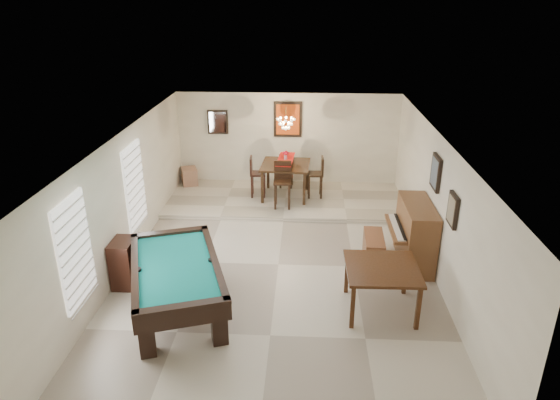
# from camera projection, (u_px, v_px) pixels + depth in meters

# --- Properties ---
(ground_plane) EXTENTS (6.00, 9.00, 0.02)m
(ground_plane) POSITION_uv_depth(u_px,v_px,m) (278.00, 265.00, 9.99)
(ground_plane) COLOR beige
(wall_back) EXTENTS (6.00, 0.04, 2.60)m
(wall_back) POSITION_uv_depth(u_px,v_px,m) (288.00, 141.00, 13.64)
(wall_back) COLOR silver
(wall_back) RESTS_ON ground_plane
(wall_front) EXTENTS (6.00, 0.04, 2.60)m
(wall_front) POSITION_uv_depth(u_px,v_px,m) (254.00, 369.00, 5.33)
(wall_front) COLOR silver
(wall_front) RESTS_ON ground_plane
(wall_left) EXTENTS (0.04, 9.00, 2.60)m
(wall_left) POSITION_uv_depth(u_px,v_px,m) (124.00, 201.00, 9.64)
(wall_left) COLOR silver
(wall_left) RESTS_ON ground_plane
(wall_right) EXTENTS (0.04, 9.00, 2.60)m
(wall_right) POSITION_uv_depth(u_px,v_px,m) (438.00, 208.00, 9.33)
(wall_right) COLOR silver
(wall_right) RESTS_ON ground_plane
(ceiling) EXTENTS (6.00, 9.00, 0.04)m
(ceiling) POSITION_uv_depth(u_px,v_px,m) (278.00, 138.00, 8.99)
(ceiling) COLOR white
(ceiling) RESTS_ON wall_back
(dining_step) EXTENTS (6.00, 2.50, 0.12)m
(dining_step) POSITION_uv_depth(u_px,v_px,m) (286.00, 200.00, 12.96)
(dining_step) COLOR beige
(dining_step) RESTS_ON ground_plane
(window_left_front) EXTENTS (0.06, 1.00, 1.70)m
(window_left_front) POSITION_uv_depth(u_px,v_px,m) (75.00, 251.00, 7.57)
(window_left_front) COLOR white
(window_left_front) RESTS_ON wall_left
(window_left_rear) EXTENTS (0.06, 1.00, 1.70)m
(window_left_rear) POSITION_uv_depth(u_px,v_px,m) (135.00, 186.00, 10.15)
(window_left_rear) COLOR white
(window_left_rear) RESTS_ON wall_left
(pool_table) EXTENTS (2.16, 2.91, 0.86)m
(pool_table) POSITION_uv_depth(u_px,v_px,m) (177.00, 288.00, 8.39)
(pool_table) COLOR black
(pool_table) RESTS_ON ground_plane
(square_table) EXTENTS (1.22, 1.22, 0.83)m
(square_table) POSITION_uv_depth(u_px,v_px,m) (381.00, 288.00, 8.41)
(square_table) COLOR #331B0C
(square_table) RESTS_ON ground_plane
(upright_piano) EXTENTS (0.84, 1.51, 1.26)m
(upright_piano) POSITION_uv_depth(u_px,v_px,m) (408.00, 234.00, 9.85)
(upright_piano) COLOR brown
(upright_piano) RESTS_ON ground_plane
(piano_bench) EXTENTS (0.42, 0.98, 0.54)m
(piano_bench) POSITION_uv_depth(u_px,v_px,m) (374.00, 248.00, 10.04)
(piano_bench) COLOR brown
(piano_bench) RESTS_ON ground_plane
(apothecary_chest) EXTENTS (0.40, 0.60, 0.89)m
(apothecary_chest) POSITION_uv_depth(u_px,v_px,m) (125.00, 263.00, 9.15)
(apothecary_chest) COLOR black
(apothecary_chest) RESTS_ON ground_plane
(dining_table) EXTENTS (1.28, 1.28, 1.00)m
(dining_table) POSITION_uv_depth(u_px,v_px,m) (285.00, 178.00, 12.86)
(dining_table) COLOR black
(dining_table) RESTS_ON dining_step
(flower_vase) EXTENTS (0.14, 0.14, 0.23)m
(flower_vase) POSITION_uv_depth(u_px,v_px,m) (286.00, 155.00, 12.63)
(flower_vase) COLOR #B10F22
(flower_vase) RESTS_ON dining_table
(dining_chair_south) EXTENTS (0.43, 0.43, 1.14)m
(dining_chair_south) POSITION_uv_depth(u_px,v_px,m) (282.00, 185.00, 12.17)
(dining_chair_south) COLOR black
(dining_chair_south) RESTS_ON dining_step
(dining_chair_north) EXTENTS (0.38, 0.38, 0.96)m
(dining_chair_north) POSITION_uv_depth(u_px,v_px,m) (286.00, 170.00, 13.52)
(dining_chair_north) COLOR black
(dining_chair_north) RESTS_ON dining_step
(dining_chair_west) EXTENTS (0.41, 0.41, 1.05)m
(dining_chair_west) POSITION_uv_depth(u_px,v_px,m) (258.00, 177.00, 12.87)
(dining_chair_west) COLOR black
(dining_chair_west) RESTS_ON dining_step
(dining_chair_east) EXTENTS (0.41, 0.41, 1.06)m
(dining_chair_east) POSITION_uv_depth(u_px,v_px,m) (315.00, 177.00, 12.83)
(dining_chair_east) COLOR black
(dining_chair_east) RESTS_ON dining_step
(corner_bench) EXTENTS (0.55, 0.61, 0.45)m
(corner_bench) POSITION_uv_depth(u_px,v_px,m) (189.00, 176.00, 13.79)
(corner_bench) COLOR #A17257
(corner_bench) RESTS_ON dining_step
(chandelier) EXTENTS (0.44, 0.44, 0.60)m
(chandelier) POSITION_uv_depth(u_px,v_px,m) (286.00, 119.00, 12.09)
(chandelier) COLOR #FFE5B2
(chandelier) RESTS_ON ceiling
(back_painting) EXTENTS (0.75, 0.06, 0.95)m
(back_painting) POSITION_uv_depth(u_px,v_px,m) (288.00, 119.00, 13.37)
(back_painting) COLOR #D84C14
(back_painting) RESTS_ON wall_back
(back_mirror) EXTENTS (0.55, 0.06, 0.65)m
(back_mirror) POSITION_uv_depth(u_px,v_px,m) (218.00, 122.00, 13.50)
(back_mirror) COLOR white
(back_mirror) RESTS_ON wall_back
(right_picture_upper) EXTENTS (0.06, 0.55, 0.65)m
(right_picture_upper) POSITION_uv_depth(u_px,v_px,m) (436.00, 173.00, 9.38)
(right_picture_upper) COLOR slate
(right_picture_upper) RESTS_ON wall_right
(right_picture_lower) EXTENTS (0.06, 0.45, 0.55)m
(right_picture_lower) POSITION_uv_depth(u_px,v_px,m) (453.00, 210.00, 8.26)
(right_picture_lower) COLOR gray
(right_picture_lower) RESTS_ON wall_right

